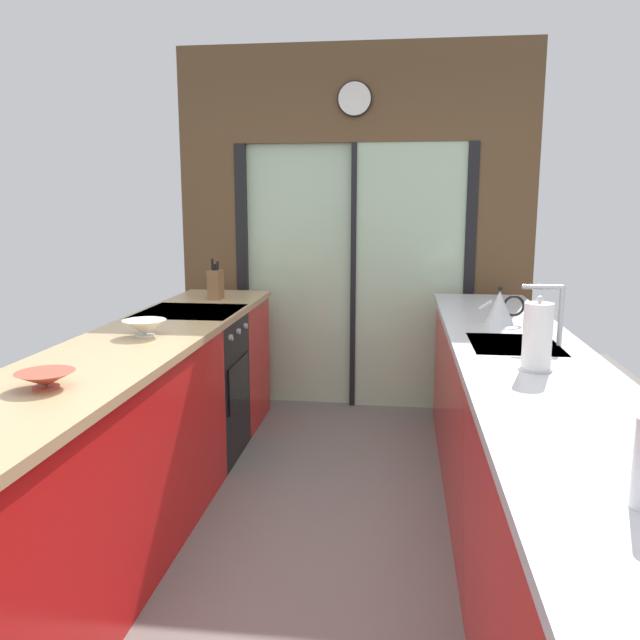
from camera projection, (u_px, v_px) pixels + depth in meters
ground_plane at (326, 512)px, 3.32m from camera, size 5.04×7.60×0.02m
back_wall_unit at (354, 209)px, 4.79m from camera, size 2.64×0.12×2.70m
left_counter_run at (114, 452)px, 2.89m from camera, size 0.62×3.80×0.92m
right_counter_run at (523, 457)px, 2.83m from camera, size 0.62×3.80×0.92m
sink_faucet at (554, 305)px, 2.94m from camera, size 0.19×0.02×0.28m
oven_range at (193, 385)px, 3.98m from camera, size 0.60×0.60×0.92m
mixing_bowl_near at (45, 379)px, 2.28m from camera, size 0.21×0.21×0.06m
mixing_bowl_far at (145, 328)px, 3.15m from camera, size 0.21×0.21×0.08m
knife_block at (216, 284)px, 4.35m from camera, size 0.08×0.14×0.27m
kettle at (500, 307)px, 3.47m from camera, size 0.25×0.16×0.21m
paper_towel_roll at (537, 337)px, 2.50m from camera, size 0.13×0.13×0.30m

